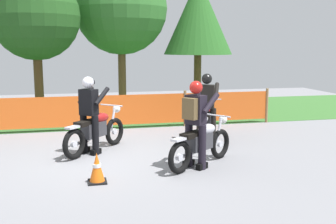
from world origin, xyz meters
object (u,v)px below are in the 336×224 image
at_px(motorcycle_lead, 96,130).
at_px(traffic_cone, 97,168).
at_px(rider_lead, 89,112).
at_px(rider_trailing, 207,106).
at_px(motorcycle_trailing, 207,122).
at_px(motorcycle_third, 202,143).
at_px(rider_third, 195,119).

height_order(motorcycle_lead, traffic_cone, motorcycle_lead).
bearing_deg(rider_lead, traffic_cone, -137.70).
bearing_deg(traffic_cone, rider_lead, 90.86).
bearing_deg(traffic_cone, rider_trailing, 40.55).
relative_size(rider_trailing, traffic_cone, 3.19).
bearing_deg(motorcycle_trailing, motorcycle_third, -177.68).
distance_m(rider_trailing, traffic_cone, 3.68).
xyz_separation_m(motorcycle_third, rider_third, (-0.17, -0.13, 0.50)).
relative_size(motorcycle_third, rider_lead, 0.98).
height_order(motorcycle_trailing, rider_trailing, rider_trailing).
height_order(motorcycle_third, rider_trailing, rider_trailing).
height_order(motorcycle_lead, motorcycle_trailing, motorcycle_trailing).
bearing_deg(rider_third, rider_trailing, 28.85).
height_order(rider_trailing, rider_third, same).
bearing_deg(motorcycle_lead, rider_third, -91.74).
xyz_separation_m(motorcycle_third, traffic_cone, (-2.07, -0.59, -0.20)).
relative_size(rider_lead, rider_third, 1.00).
xyz_separation_m(motorcycle_trailing, motorcycle_third, (-0.76, -1.95, -0.02)).
height_order(motorcycle_trailing, motorcycle_third, motorcycle_trailing).
xyz_separation_m(motorcycle_lead, motorcycle_third, (1.97, -1.56, -0.02)).
xyz_separation_m(motorcycle_lead, motorcycle_trailing, (2.73, 0.39, 0.00)).
distance_m(motorcycle_third, rider_trailing, 1.94).
height_order(rider_lead, rider_trailing, same).
height_order(motorcycle_trailing, rider_third, rider_third).
relative_size(motorcycle_lead, traffic_cone, 3.08).
bearing_deg(motorcycle_lead, rider_lead, -179.43).
relative_size(motorcycle_third, traffic_cone, 3.11).
bearing_deg(motorcycle_trailing, motorcycle_lead, 121.75).
relative_size(motorcycle_lead, rider_trailing, 0.97).
distance_m(motorcycle_lead, rider_third, 2.51).
xyz_separation_m(motorcycle_trailing, rider_trailing, (-0.08, -0.19, 0.44)).
bearing_deg(traffic_cone, motorcycle_third, 15.90).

